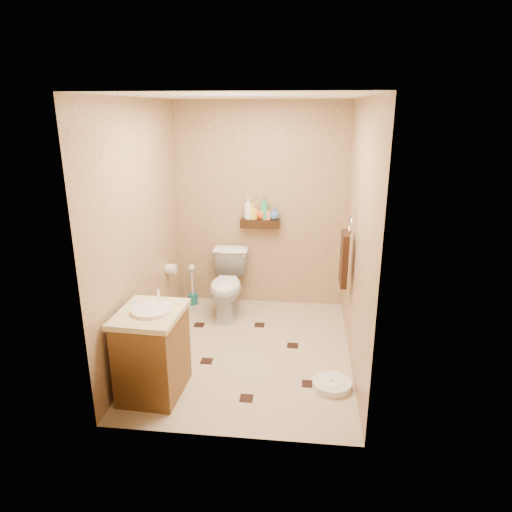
# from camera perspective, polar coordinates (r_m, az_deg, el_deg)

# --- Properties ---
(ground) EXTENTS (2.50, 2.50, 0.00)m
(ground) POSITION_cam_1_polar(r_m,az_deg,el_deg) (4.64, -1.03, -11.78)
(ground) COLOR #C2AE8E
(ground) RESTS_ON ground
(wall_back) EXTENTS (2.00, 0.04, 2.40)m
(wall_back) POSITION_cam_1_polar(r_m,az_deg,el_deg) (5.38, 0.60, 6.16)
(wall_back) COLOR tan
(wall_back) RESTS_ON ground
(wall_front) EXTENTS (2.00, 0.04, 2.40)m
(wall_front) POSITION_cam_1_polar(r_m,az_deg,el_deg) (3.00, -4.19, -3.66)
(wall_front) COLOR tan
(wall_front) RESTS_ON ground
(wall_left) EXTENTS (0.04, 2.50, 2.40)m
(wall_left) POSITION_cam_1_polar(r_m,az_deg,el_deg) (4.41, -14.12, 2.95)
(wall_left) COLOR tan
(wall_left) RESTS_ON ground
(wall_right) EXTENTS (0.04, 2.50, 2.40)m
(wall_right) POSITION_cam_1_polar(r_m,az_deg,el_deg) (4.17, 12.65, 2.19)
(wall_right) COLOR tan
(wall_right) RESTS_ON ground
(ceiling) EXTENTS (2.00, 2.50, 0.02)m
(ceiling) POSITION_cam_1_polar(r_m,az_deg,el_deg) (4.03, -1.23, 19.35)
(ceiling) COLOR white
(ceiling) RESTS_ON wall_back
(wall_shelf) EXTENTS (0.46, 0.14, 0.10)m
(wall_shelf) POSITION_cam_1_polar(r_m,az_deg,el_deg) (5.35, 0.51, 4.10)
(wall_shelf) COLOR #311E0D
(wall_shelf) RESTS_ON wall_back
(floor_accents) EXTENTS (1.32, 1.46, 0.01)m
(floor_accents) POSITION_cam_1_polar(r_m,az_deg,el_deg) (4.59, -0.67, -12.07)
(floor_accents) COLOR black
(floor_accents) RESTS_ON ground
(toilet) EXTENTS (0.43, 0.73, 0.74)m
(toilet) POSITION_cam_1_polar(r_m,az_deg,el_deg) (5.27, -3.57, -3.59)
(toilet) COLOR white
(toilet) RESTS_ON ground
(vanity) EXTENTS (0.53, 0.64, 0.86)m
(vanity) POSITION_cam_1_polar(r_m,az_deg,el_deg) (3.96, -12.81, -11.51)
(vanity) COLOR brown
(vanity) RESTS_ON ground
(bathroom_scale) EXTENTS (0.38, 0.38, 0.07)m
(bathroom_scale) POSITION_cam_1_polar(r_m,az_deg,el_deg) (4.14, 9.46, -15.55)
(bathroom_scale) COLOR white
(bathroom_scale) RESTS_ON ground
(toilet_brush) EXTENTS (0.12, 0.12, 0.51)m
(toilet_brush) POSITION_cam_1_polar(r_m,az_deg,el_deg) (5.65, -7.94, -4.25)
(toilet_brush) COLOR #196564
(toilet_brush) RESTS_ON ground
(towel_ring) EXTENTS (0.12, 0.30, 0.76)m
(towel_ring) POSITION_cam_1_polar(r_m,az_deg,el_deg) (4.47, 11.01, -0.04)
(towel_ring) COLOR silver
(towel_ring) RESTS_ON wall_right
(toilet_paper) EXTENTS (0.12, 0.11, 0.12)m
(toilet_paper) POSITION_cam_1_polar(r_m,az_deg,el_deg) (5.16, -10.56, -1.61)
(toilet_paper) COLOR white
(toilet_paper) RESTS_ON wall_left
(bottle_a) EXTENTS (0.14, 0.14, 0.26)m
(bottle_a) POSITION_cam_1_polar(r_m,az_deg,el_deg) (5.32, -0.99, 6.01)
(bottle_a) COLOR white
(bottle_a) RESTS_ON wall_shelf
(bottle_b) EXTENTS (0.11, 0.11, 0.18)m
(bottle_b) POSITION_cam_1_polar(r_m,az_deg,el_deg) (5.32, -0.37, 5.58)
(bottle_b) COLOR #FFF335
(bottle_b) RESTS_ON wall_shelf
(bottle_c) EXTENTS (0.13, 0.13, 0.15)m
(bottle_c) POSITION_cam_1_polar(r_m,az_deg,el_deg) (5.31, 0.68, 5.43)
(bottle_c) COLOR #C14A16
(bottle_c) RESTS_ON wall_shelf
(bottle_d) EXTENTS (0.13, 0.13, 0.27)m
(bottle_d) POSITION_cam_1_polar(r_m,az_deg,el_deg) (5.30, 1.03, 6.01)
(bottle_d) COLOR #37A765
(bottle_d) RESTS_ON wall_shelf
(bottle_e) EXTENTS (0.09, 0.09, 0.16)m
(bottle_e) POSITION_cam_1_polar(r_m,az_deg,el_deg) (5.31, 1.37, 5.42)
(bottle_e) COLOR #FF9954
(bottle_e) RESTS_ON wall_shelf
(bottle_f) EXTENTS (0.15, 0.15, 0.16)m
(bottle_f) POSITION_cam_1_polar(r_m,az_deg,el_deg) (5.30, 2.31, 5.39)
(bottle_f) COLOR #486CB5
(bottle_f) RESTS_ON wall_shelf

